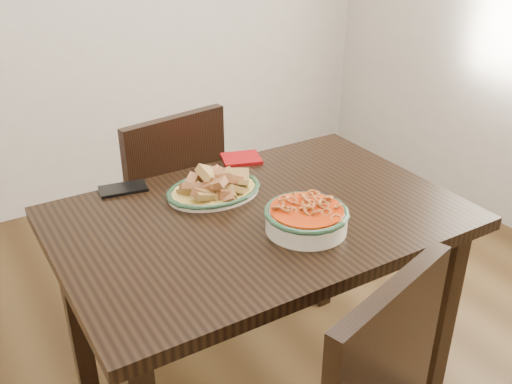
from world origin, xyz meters
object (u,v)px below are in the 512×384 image
dining_table (259,241)px  fish_plate (214,181)px  smartphone (123,189)px  noodle_bowl (306,216)px  chair_far (165,202)px

dining_table → fish_plate: size_ratio=3.94×
smartphone → fish_plate: bearing=-26.9°
noodle_bowl → chair_far: bearing=97.7°
dining_table → noodle_bowl: (0.06, -0.15, 0.14)m
dining_table → noodle_bowl: bearing=-68.0°
dining_table → noodle_bowl: noodle_bowl is taller
fish_plate → noodle_bowl: 0.35m
smartphone → dining_table: bearing=-40.4°
chair_far → fish_plate: 0.55m
chair_far → fish_plate: size_ratio=2.96×
dining_table → chair_far: bearing=94.2°
fish_plate → noodle_bowl: bearing=-69.8°
noodle_bowl → smartphone: size_ratio=1.61×
dining_table → chair_far: (-0.05, 0.65, -0.15)m
chair_far → dining_table: bearing=85.0°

